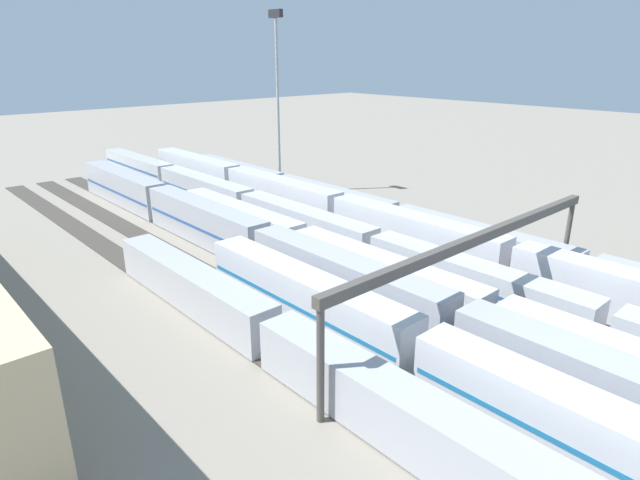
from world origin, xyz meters
name	(u,v)px	position (x,y,z in m)	size (l,w,h in m)	color
ground_plane	(361,285)	(0.00, 0.00, 0.00)	(400.00, 400.00, 0.00)	gray
track_bed_0	(447,250)	(0.00, -15.00, 0.06)	(140.00, 2.80, 0.12)	#3D3833
track_bed_1	(422,260)	(0.00, -10.00, 0.06)	(140.00, 2.80, 0.12)	#4C443D
track_bed_2	(393,272)	(0.00, -5.00, 0.06)	(140.00, 2.80, 0.12)	#3D3833
track_bed_3	(361,285)	(0.00, 0.00, 0.06)	(140.00, 2.80, 0.12)	#3D3833
track_bed_4	(325,299)	(0.00, 5.00, 0.06)	(140.00, 2.80, 0.12)	#3D3833
track_bed_5	(284,316)	(0.00, 10.00, 0.06)	(140.00, 2.80, 0.12)	#3D3833
track_bed_6	(237,335)	(0.00, 15.00, 0.06)	(140.00, 2.80, 0.12)	#3D3833
train_on_track_3	(494,318)	(-14.72, 0.00, 2.02)	(95.60, 3.00, 3.80)	silver
train_on_track_1	(413,236)	(1.41, -10.00, 2.62)	(119.80, 3.00, 5.00)	silver
train_on_track_2	(361,243)	(4.78, -5.00, 2.05)	(139.00, 3.06, 4.40)	#1E6B9E
train_on_track_5	(608,453)	(-27.10, 10.00, 2.62)	(71.40, 3.06, 5.00)	silver
train_on_track_6	(395,412)	(-17.02, 15.00, 2.02)	(71.40, 3.00, 3.80)	#A8AAB2
train_on_track_4	(343,283)	(-2.47, 5.00, 2.59)	(119.80, 3.06, 5.00)	#A8AAB2
train_on_track_0	(477,242)	(-3.82, -15.00, 2.00)	(119.80, 3.06, 3.80)	#A8AAB2
light_mast_0	(277,81)	(35.98, -17.87, 18.09)	(2.80, 0.70, 28.59)	#9EA0A5
signal_gantry	(479,246)	(-12.71, 0.00, 7.65)	(0.70, 35.00, 8.80)	#4C4742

